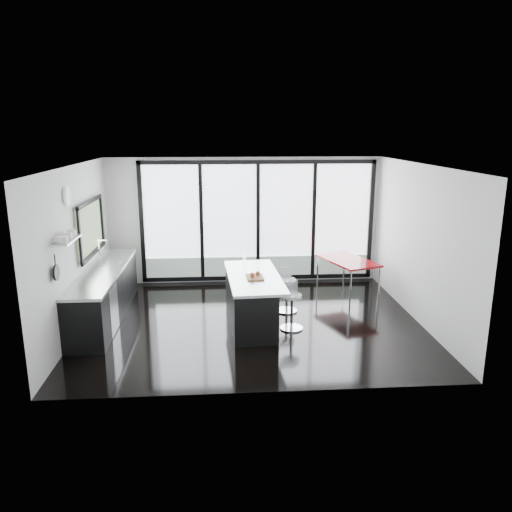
{
  "coord_description": "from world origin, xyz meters",
  "views": [
    {
      "loc": [
        -0.53,
        -8.43,
        3.38
      ],
      "look_at": [
        0.1,
        0.3,
        1.15
      ],
      "focal_mm": 35.0,
      "sensor_mm": 36.0,
      "label": 1
    }
  ],
  "objects": [
    {
      "name": "counter_cabinets",
      "position": [
        -2.67,
        0.4,
        0.46
      ],
      "size": [
        0.69,
        3.24,
        1.36
      ],
      "color": "black",
      "rests_on": "floor"
    },
    {
      "name": "island",
      "position": [
        -0.03,
        -0.03,
        0.45
      ],
      "size": [
        1.02,
        2.2,
        1.14
      ],
      "color": "black",
      "rests_on": "floor"
    },
    {
      "name": "wall_left",
      "position": [
        -2.97,
        0.27,
        1.56
      ],
      "size": [
        0.26,
        5.0,
        2.8
      ],
      "color": "silver",
      "rests_on": "ground"
    },
    {
      "name": "wall_front",
      "position": [
        0.0,
        -2.5,
        1.4
      ],
      "size": [
        6.0,
        0.0,
        2.8
      ],
      "primitive_type": "cube",
      "color": "silver",
      "rests_on": "ground"
    },
    {
      "name": "ceiling",
      "position": [
        0.0,
        0.0,
        2.8
      ],
      "size": [
        6.0,
        5.0,
        0.0
      ],
      "primitive_type": "cube",
      "color": "white",
      "rests_on": "wall_back"
    },
    {
      "name": "red_table",
      "position": [
        2.11,
        1.47,
        0.37
      ],
      "size": [
        1.2,
        1.56,
        0.74
      ],
      "primitive_type": "cube",
      "rotation": [
        0.0,
        0.0,
        0.34
      ],
      "color": "maroon",
      "rests_on": "floor"
    },
    {
      "name": "bar_stool_near",
      "position": [
        0.67,
        -0.38,
        0.32
      ],
      "size": [
        0.48,
        0.48,
        0.63
      ],
      "primitive_type": "cylinder",
      "rotation": [
        0.0,
        0.0,
        0.22
      ],
      "color": "silver",
      "rests_on": "floor"
    },
    {
      "name": "wall_back",
      "position": [
        0.27,
        2.47,
        1.27
      ],
      "size": [
        6.0,
        0.09,
        2.8
      ],
      "color": "silver",
      "rests_on": "ground"
    },
    {
      "name": "floor",
      "position": [
        0.0,
        0.0,
        0.0
      ],
      "size": [
        6.0,
        5.0,
        0.0
      ],
      "primitive_type": "cube",
      "color": "black",
      "rests_on": "ground"
    },
    {
      "name": "wall_right",
      "position": [
        3.0,
        0.0,
        1.4
      ],
      "size": [
        0.0,
        5.0,
        2.8
      ],
      "primitive_type": "cube",
      "color": "silver",
      "rests_on": "ground"
    },
    {
      "name": "bar_stool_far",
      "position": [
        0.7,
        0.48,
        0.32
      ],
      "size": [
        0.51,
        0.51,
        0.65
      ],
      "primitive_type": "cylinder",
      "rotation": [
        0.0,
        0.0,
        0.31
      ],
      "color": "silver",
      "rests_on": "floor"
    }
  ]
}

